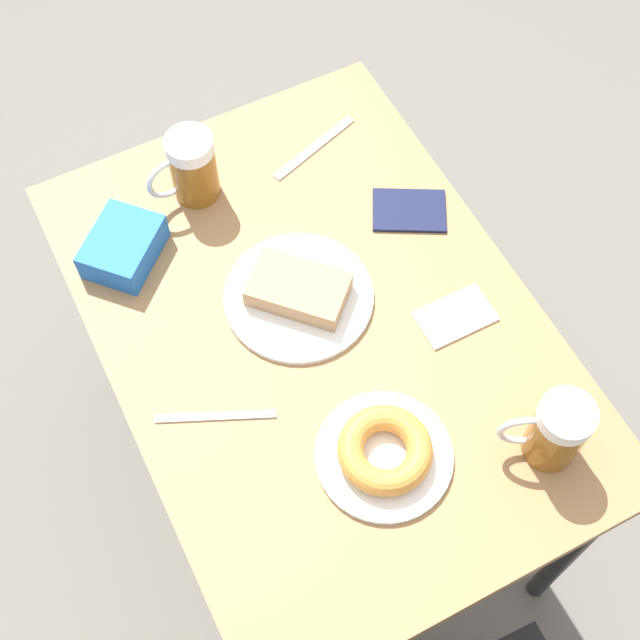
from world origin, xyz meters
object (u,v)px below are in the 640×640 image
beer_mug_left (555,431)px  knife (314,148)px  napkin_folded (455,316)px  blue_pouch (123,247)px  passport_near_edge (409,210)px  beer_mug_center (191,168)px  plate_with_cake (299,293)px  plate_with_donut (385,452)px  fork (216,416)px

beer_mug_left → knife: (0.05, -0.67, -0.07)m
napkin_folded → blue_pouch: (0.43, -0.35, 0.03)m
blue_pouch → passport_near_edge: bearing=163.7°
beer_mug_center → napkin_folded: (-0.27, 0.42, -0.07)m
knife → napkin_folded: bearing=96.0°
beer_mug_left → blue_pouch: 0.75m
plate_with_cake → plate_with_donut: bearing=88.1°
beer_mug_center → napkin_folded: bearing=122.9°
plate_with_cake → plate_with_donut: size_ratio=1.19×
plate_with_cake → fork: (0.21, 0.13, -0.01)m
napkin_folded → knife: (0.04, -0.42, -0.00)m
knife → beer_mug_left: bearing=94.0°
plate_with_donut → fork: size_ratio=1.19×
plate_with_donut → passport_near_edge: bearing=-124.7°
fork → knife: (-0.37, -0.40, -0.00)m
plate_with_donut → passport_near_edge: size_ratio=1.35×
plate_with_donut → beer_mug_center: size_ratio=1.52×
beer_mug_left → knife: 0.67m
plate_with_donut → beer_mug_center: (0.05, -0.58, 0.05)m
plate_with_cake → knife: (-0.17, -0.27, -0.01)m
beer_mug_center → fork: (0.14, 0.41, -0.07)m
plate_with_cake → knife: size_ratio=1.30×
fork → knife: 0.55m
plate_with_cake → plate_with_donut: plate_with_donut is taller
plate_with_cake → beer_mug_center: 0.29m
knife → blue_pouch: bearing=9.2°
plate_with_donut → blue_pouch: blue_pouch is taller
plate_with_cake → blue_pouch: bearing=-42.9°
beer_mug_center → passport_near_edge: (-0.31, 0.21, -0.06)m
plate_with_cake → passport_near_edge: size_ratio=1.60×
beer_mug_center → passport_near_edge: beer_mug_center is taller
beer_mug_center → plate_with_donut: bearing=95.3°
fork → blue_pouch: (0.02, -0.34, 0.03)m
plate_with_cake → blue_pouch: size_ratio=1.47×
passport_near_edge → beer_mug_center: bearing=-33.6°
beer_mug_left → passport_near_edge: (-0.04, -0.47, -0.06)m
plate_with_donut → passport_near_edge: 0.45m
fork → knife: bearing=-132.9°
plate_with_donut → napkin_folded: size_ratio=1.68×
beer_mug_left → fork: (0.42, -0.27, -0.07)m
beer_mug_left → fork: size_ratio=0.78×
napkin_folded → fork: (0.42, -0.02, -0.00)m
napkin_folded → blue_pouch: size_ratio=0.73×
knife → blue_pouch: size_ratio=1.13×
knife → passport_near_edge: (-0.08, 0.20, 0.00)m
knife → passport_near_edge: size_ratio=1.23×
plate_with_cake → knife: plate_with_cake is taller
plate_with_cake → napkin_folded: plate_with_cake is taller
blue_pouch → napkin_folded: bearing=140.7°
plate_with_donut → fork: plate_with_donut is taller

